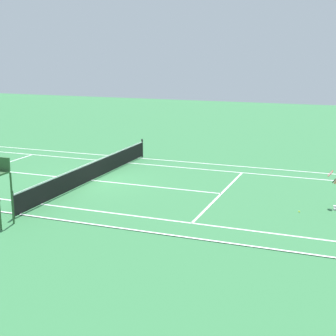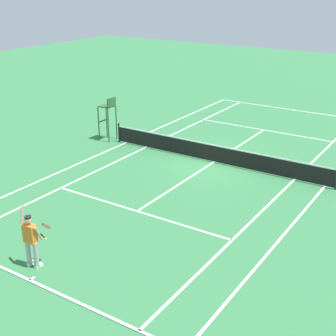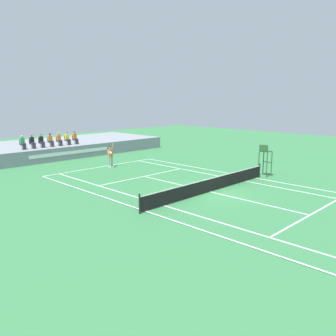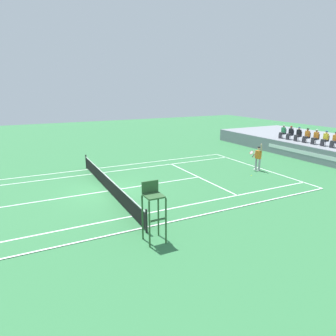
% 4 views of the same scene
% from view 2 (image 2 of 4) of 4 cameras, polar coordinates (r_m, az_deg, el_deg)
% --- Properties ---
extents(ground_plane, '(80.00, 80.00, 0.00)m').
position_cam_2_polar(ground_plane, '(23.95, 5.43, 0.65)').
color(ground_plane, '#337542').
extents(court, '(11.08, 23.88, 0.03)m').
position_cam_2_polar(court, '(23.94, 5.43, 0.68)').
color(court, '#337542').
rests_on(court, ground).
extents(net, '(11.98, 0.10, 1.07)m').
position_cam_2_polar(net, '(23.77, 5.48, 1.83)').
color(net, black).
rests_on(net, ground).
extents(tennis_player, '(0.76, 0.67, 2.08)m').
position_cam_2_polar(tennis_player, '(15.66, -15.92, -8.15)').
color(tennis_player, '#9E9EA3').
rests_on(tennis_player, ground).
extents(tennis_ball, '(0.07, 0.07, 0.07)m').
position_cam_2_polar(tennis_ball, '(17.54, -14.28, -8.15)').
color(tennis_ball, '#D1E533').
rests_on(tennis_ball, ground).
extents(umpire_chair, '(0.77, 0.77, 2.44)m').
position_cam_2_polar(umpire_chair, '(27.01, -7.13, 6.51)').
color(umpire_chair, '#2D562D').
rests_on(umpire_chair, ground).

